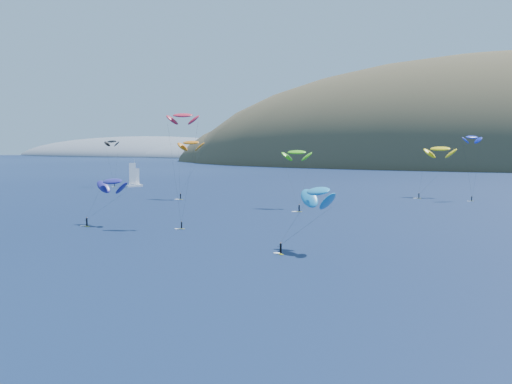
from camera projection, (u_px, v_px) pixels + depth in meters
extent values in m
ellipsoid|color=#3D3526|center=(341.00, 169.00, 680.53)|extent=(340.00, 240.00, 120.00)
ellipsoid|color=slate|center=(146.00, 158.00, 980.07)|extent=(400.00, 240.00, 60.00)
ellipsoid|color=slate|center=(222.00, 159.00, 883.52)|extent=(240.00, 180.00, 44.00)
cube|color=white|center=(134.00, 186.00, 310.95)|extent=(4.60, 8.40, 0.98)
cylinder|color=white|center=(135.00, 173.00, 311.03)|extent=(0.15, 0.15, 11.38)
cube|color=yellow|center=(181.00, 199.00, 243.47)|extent=(1.66, 0.60, 0.09)
cylinder|color=black|center=(181.00, 196.00, 243.39)|extent=(0.38, 0.38, 1.74)
sphere|color=#8C6047|center=(180.00, 193.00, 243.32)|extent=(0.29, 0.29, 0.29)
ellipsoid|color=#CF6A0E|center=(191.00, 143.00, 246.72)|extent=(9.85, 5.19, 5.31)
cube|color=yellow|center=(299.00, 212.00, 201.15)|extent=(1.67, 0.85, 0.09)
cylinder|color=black|center=(299.00, 208.00, 201.08)|extent=(0.38, 0.38, 1.71)
sphere|color=#8C6047|center=(299.00, 205.00, 201.01)|extent=(0.29, 0.29, 0.29)
ellipsoid|color=#47C116|center=(297.00, 152.00, 213.13)|extent=(9.32, 6.02, 4.80)
cube|color=yellow|center=(472.00, 201.00, 236.75)|extent=(1.23, 1.16, 0.07)
cylinder|color=black|center=(472.00, 199.00, 236.69)|extent=(0.31, 0.31, 1.40)
sphere|color=#8C6047|center=(472.00, 196.00, 236.64)|extent=(0.23, 0.23, 0.23)
ellipsoid|color=#172DCB|center=(472.00, 137.00, 239.02)|extent=(7.37, 7.08, 3.90)
cube|color=yellow|center=(281.00, 254.00, 125.84)|extent=(1.48, 1.41, 0.09)
cylinder|color=black|center=(281.00, 249.00, 125.76)|extent=(0.37, 0.37, 1.69)
sphere|color=#8C6047|center=(281.00, 243.00, 125.69)|extent=(0.28, 0.28, 0.28)
ellipsoid|color=#1983C0|center=(318.00, 191.00, 129.77)|extent=(10.99, 10.62, 5.83)
cube|color=yellow|center=(182.00, 229.00, 162.07)|extent=(1.39, 0.90, 0.07)
cylinder|color=black|center=(182.00, 225.00, 162.01)|extent=(0.31, 0.31, 1.44)
sphere|color=#8C6047|center=(182.00, 222.00, 161.95)|extent=(0.24, 0.24, 0.24)
ellipsoid|color=red|center=(183.00, 115.00, 165.53)|extent=(7.90, 5.95, 4.00)
cube|color=yellow|center=(87.00, 226.00, 166.77)|extent=(1.68, 0.83, 0.09)
cylinder|color=black|center=(87.00, 222.00, 166.70)|extent=(0.38, 0.38, 1.73)
sphere|color=#8C6047|center=(87.00, 218.00, 166.63)|extent=(0.29, 0.29, 0.29)
ellipsoid|color=navy|center=(112.00, 181.00, 170.16)|extent=(10.26, 6.49, 5.30)
cube|color=yellow|center=(419.00, 198.00, 247.99)|extent=(1.50, 0.45, 0.08)
cylinder|color=black|center=(419.00, 196.00, 247.93)|extent=(0.35, 0.35, 1.60)
sphere|color=#8C6047|center=(419.00, 193.00, 247.86)|extent=(0.27, 0.27, 0.27)
ellipsoid|color=yellow|center=(440.00, 149.00, 253.99)|extent=(11.02, 5.23, 6.12)
cube|color=yellow|center=(115.00, 187.00, 309.47)|extent=(1.29, 0.44, 0.07)
cylinder|color=black|center=(115.00, 185.00, 309.41)|extent=(0.30, 0.30, 1.36)
sphere|color=#8C6047|center=(115.00, 183.00, 309.35)|extent=(0.23, 0.23, 0.23)
ellipsoid|color=black|center=(112.00, 141.00, 313.58)|extent=(7.28, 3.69, 3.97)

